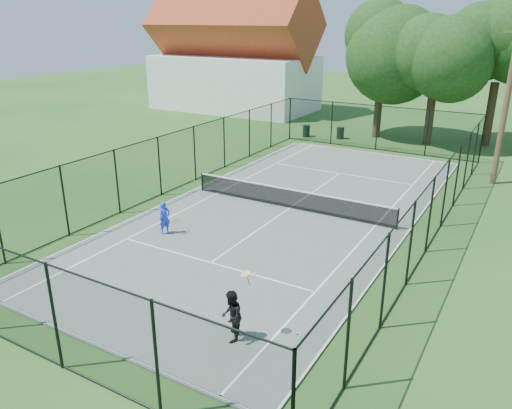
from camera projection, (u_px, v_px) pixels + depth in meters
The scene contains 13 objects.
ground at pixel (290, 209), 23.27m from camera, with size 120.00×120.00×0.00m, color #1E4E1A.
tennis_court at pixel (290, 209), 23.26m from camera, with size 11.00×24.00×0.06m, color #56655C.
tennis_net at pixel (290, 198), 23.07m from camera, with size 10.08×0.08×0.95m.
fence at pixel (290, 179), 22.75m from camera, with size 13.10×26.10×3.00m.
tree_near_left at pixel (382, 61), 35.53m from camera, with size 6.84×6.84×8.92m.
tree_near_mid at pixel (435, 77), 33.73m from camera, with size 5.79×5.79×7.58m.
tree_near_right at pixel (499, 56), 32.91m from camera, with size 6.84×6.84×9.45m.
building at pixel (234, 57), 47.35m from camera, with size 15.30×8.15×11.87m.
trash_bin_left at pixel (306, 131), 37.37m from camera, with size 0.58×0.58×0.88m.
trash_bin_right at pixel (340, 133), 36.73m from camera, with size 0.58×0.58×0.86m.
utility_pole at pixel (506, 103), 25.41m from camera, with size 1.40×0.30×8.53m.
player_blue at pixel (165, 218), 20.31m from camera, with size 0.82×0.58×1.36m.
player_black at pixel (231, 316), 13.51m from camera, with size 1.00×0.94×2.07m.
Camera 1 is at (9.54, -19.57, 8.38)m, focal length 35.00 mm.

